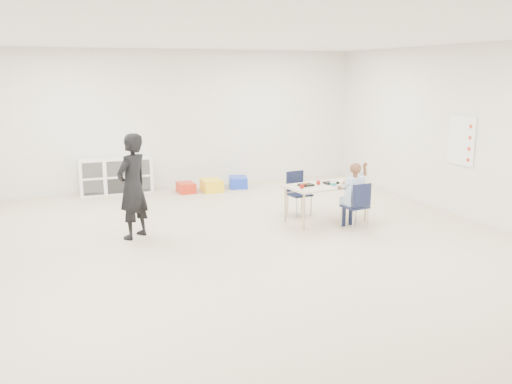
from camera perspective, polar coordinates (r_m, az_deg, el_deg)
name	(u,v)px	position (r m, az deg, el deg)	size (l,w,h in m)	color
room	(245,148)	(6.96, -1.14, 4.65)	(9.00, 9.02, 2.80)	beige
table	(326,203)	(8.75, 7.36, -1.11)	(1.39, 0.83, 0.60)	beige
chair_near	(355,205)	(8.41, 10.37, -1.39)	(0.35, 0.33, 0.72)	#111733
chair_far	(300,193)	(9.10, 4.60, -0.16)	(0.35, 0.33, 0.72)	#111733
child	(355,192)	(8.36, 10.43, -0.01)	(0.48, 0.48, 1.14)	#ACC1E9
lunch_tray_near	(331,183)	(8.77, 7.89, 0.98)	(0.22, 0.16, 0.03)	black
lunch_tray_far	(306,185)	(8.55, 5.27, 0.75)	(0.22, 0.16, 0.03)	black
milk_carton	(333,182)	(8.61, 8.12, 1.00)	(0.07, 0.07, 0.10)	white
bread_roll	(345,182)	(8.75, 9.39, 1.04)	(0.09, 0.09, 0.07)	tan
apple_near	(318,183)	(8.64, 6.58, 1.00)	(0.07, 0.07, 0.07)	#99120D
apple_far	(302,186)	(8.34, 4.84, 0.60)	(0.07, 0.07, 0.07)	#99120D
cubby_shelf	(116,176)	(11.02, -14.53, 1.67)	(1.40, 0.40, 0.70)	white
rules_poster	(462,141)	(9.54, 20.82, 5.08)	(0.02, 0.60, 0.80)	white
adult	(133,186)	(7.91, -12.86, 0.58)	(0.55, 0.36, 1.52)	black
bin_red	(186,188)	(10.86, -7.38, 0.46)	(0.32, 0.41, 0.20)	red
bin_yellow	(212,185)	(10.94, -4.70, 0.71)	(0.38, 0.48, 0.24)	yellow
bin_blue	(238,182)	(11.24, -1.90, 1.04)	(0.36, 0.46, 0.23)	#1938C2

